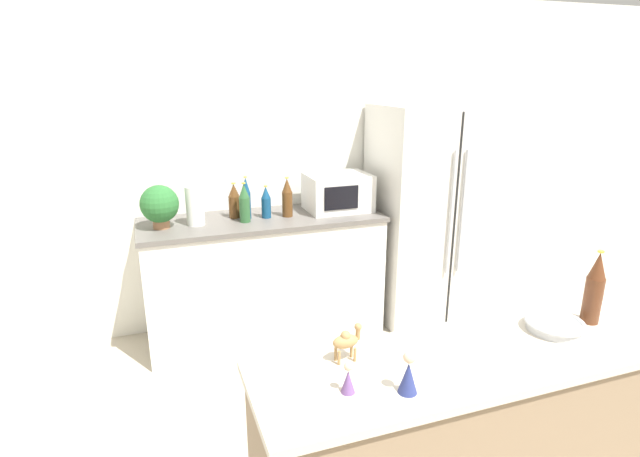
{
  "coord_description": "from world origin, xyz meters",
  "views": [
    {
      "loc": [
        -1.14,
        -1.07,
        1.95
      ],
      "look_at": [
        -0.29,
        1.36,
        1.15
      ],
      "focal_mm": 28.0,
      "sensor_mm": 36.0,
      "label": 1
    }
  ],
  "objects_px": {
    "wine_bottle": "(594,288)",
    "wise_man_figurine_crimson": "(348,379)",
    "refrigerator": "(431,212)",
    "paper_towel_roll": "(195,206)",
    "potted_plant": "(160,205)",
    "camel_figurine": "(347,340)",
    "back_bottle_1": "(287,198)",
    "wise_man_figurine_blue": "(408,375)",
    "fruit_bowl": "(555,325)",
    "back_bottle_2": "(266,202)",
    "back_bottle_4": "(234,201)",
    "back_bottle_0": "(244,203)",
    "back_bottle_3": "(246,199)",
    "microwave": "(338,192)"
  },
  "relations": [
    {
      "from": "camel_figurine",
      "to": "wise_man_figurine_crimson",
      "type": "height_order",
      "value": "camel_figurine"
    },
    {
      "from": "wise_man_figurine_crimson",
      "to": "potted_plant",
      "type": "bearing_deg",
      "value": 103.62
    },
    {
      "from": "camel_figurine",
      "to": "back_bottle_4",
      "type": "bearing_deg",
      "value": 91.67
    },
    {
      "from": "paper_towel_roll",
      "to": "back_bottle_4",
      "type": "xyz_separation_m",
      "value": [
        0.29,
        0.1,
        -0.01
      ]
    },
    {
      "from": "refrigerator",
      "to": "paper_towel_roll",
      "type": "relative_size",
      "value": 6.27
    },
    {
      "from": "back_bottle_0",
      "to": "back_bottle_4",
      "type": "xyz_separation_m",
      "value": [
        -0.05,
        0.14,
        -0.01
      ]
    },
    {
      "from": "microwave",
      "to": "back_bottle_4",
      "type": "distance_m",
      "value": 0.79
    },
    {
      "from": "refrigerator",
      "to": "wise_man_figurine_crimson",
      "type": "xyz_separation_m",
      "value": [
        -1.6,
        -2.09,
        0.11
      ]
    },
    {
      "from": "back_bottle_4",
      "to": "fruit_bowl",
      "type": "relative_size",
      "value": 1.08
    },
    {
      "from": "back_bottle_0",
      "to": "back_bottle_3",
      "type": "height_order",
      "value": "back_bottle_3"
    },
    {
      "from": "paper_towel_roll",
      "to": "camel_figurine",
      "type": "distance_m",
      "value": 1.96
    },
    {
      "from": "refrigerator",
      "to": "wise_man_figurine_blue",
      "type": "bearing_deg",
      "value": -123.16
    },
    {
      "from": "back_bottle_1",
      "to": "wise_man_figurine_blue",
      "type": "bearing_deg",
      "value": -95.11
    },
    {
      "from": "refrigerator",
      "to": "fruit_bowl",
      "type": "relative_size",
      "value": 7.17
    },
    {
      "from": "potted_plant",
      "to": "back_bottle_1",
      "type": "relative_size",
      "value": 1.01
    },
    {
      "from": "back_bottle_2",
      "to": "wine_bottle",
      "type": "height_order",
      "value": "wine_bottle"
    },
    {
      "from": "refrigerator",
      "to": "back_bottle_3",
      "type": "bearing_deg",
      "value": 177.61
    },
    {
      "from": "microwave",
      "to": "camel_figurine",
      "type": "xyz_separation_m",
      "value": [
        -0.73,
        -1.97,
        -0.07
      ]
    },
    {
      "from": "potted_plant",
      "to": "camel_figurine",
      "type": "distance_m",
      "value": 2.01
    },
    {
      "from": "fruit_bowl",
      "to": "potted_plant",
      "type": "bearing_deg",
      "value": 126.65
    },
    {
      "from": "back_bottle_4",
      "to": "back_bottle_3",
      "type": "bearing_deg",
      "value": -35.26
    },
    {
      "from": "refrigerator",
      "to": "potted_plant",
      "type": "distance_m",
      "value": 2.12
    },
    {
      "from": "fruit_bowl",
      "to": "wise_man_figurine_blue",
      "type": "distance_m",
      "value": 0.81
    },
    {
      "from": "potted_plant",
      "to": "wise_man_figurine_blue",
      "type": "bearing_deg",
      "value": -72.17
    },
    {
      "from": "back_bottle_0",
      "to": "camel_figurine",
      "type": "height_order",
      "value": "back_bottle_0"
    },
    {
      "from": "back_bottle_3",
      "to": "wise_man_figurine_crimson",
      "type": "bearing_deg",
      "value": -92.35
    },
    {
      "from": "wise_man_figurine_blue",
      "to": "wise_man_figurine_crimson",
      "type": "distance_m",
      "value": 0.2
    },
    {
      "from": "refrigerator",
      "to": "back_bottle_1",
      "type": "distance_m",
      "value": 1.23
    },
    {
      "from": "back_bottle_0",
      "to": "back_bottle_2",
      "type": "xyz_separation_m",
      "value": [
        0.17,
        0.06,
        -0.02
      ]
    },
    {
      "from": "camel_figurine",
      "to": "microwave",
      "type": "bearing_deg",
      "value": 69.65
    },
    {
      "from": "wine_bottle",
      "to": "wise_man_figurine_crimson",
      "type": "xyz_separation_m",
      "value": [
        -1.18,
        -0.12,
        -0.11
      ]
    },
    {
      "from": "refrigerator",
      "to": "paper_towel_roll",
      "type": "bearing_deg",
      "value": 179.3
    },
    {
      "from": "fruit_bowl",
      "to": "back_bottle_1",
      "type": "bearing_deg",
      "value": 106.54
    },
    {
      "from": "refrigerator",
      "to": "microwave",
      "type": "relative_size",
      "value": 3.6
    },
    {
      "from": "camel_figurine",
      "to": "back_bottle_1",
      "type": "bearing_deg",
      "value": 80.73
    },
    {
      "from": "back_bottle_4",
      "to": "back_bottle_1",
      "type": "bearing_deg",
      "value": -14.5
    },
    {
      "from": "potted_plant",
      "to": "back_bottle_1",
      "type": "distance_m",
      "value": 0.89
    },
    {
      "from": "potted_plant",
      "to": "paper_towel_roll",
      "type": "xyz_separation_m",
      "value": [
        0.23,
        0.0,
        -0.02
      ]
    },
    {
      "from": "potted_plant",
      "to": "back_bottle_2",
      "type": "bearing_deg",
      "value": 1.31
    },
    {
      "from": "microwave",
      "to": "fruit_bowl",
      "type": "distance_m",
      "value": 2.06
    },
    {
      "from": "camel_figurine",
      "to": "paper_towel_roll",
      "type": "bearing_deg",
      "value": 100.23
    },
    {
      "from": "back_bottle_1",
      "to": "fruit_bowl",
      "type": "bearing_deg",
      "value": -73.46
    },
    {
      "from": "fruit_bowl",
      "to": "wise_man_figurine_crimson",
      "type": "height_order",
      "value": "wise_man_figurine_crimson"
    },
    {
      "from": "back_bottle_0",
      "to": "fruit_bowl",
      "type": "xyz_separation_m",
      "value": [
        0.92,
        -1.96,
        -0.13
      ]
    },
    {
      "from": "potted_plant",
      "to": "back_bottle_4",
      "type": "distance_m",
      "value": 0.53
    },
    {
      "from": "back_bottle_0",
      "to": "back_bottle_4",
      "type": "height_order",
      "value": "back_bottle_0"
    },
    {
      "from": "back_bottle_1",
      "to": "wine_bottle",
      "type": "height_order",
      "value": "wine_bottle"
    },
    {
      "from": "potted_plant",
      "to": "wise_man_figurine_blue",
      "type": "relative_size",
      "value": 1.92
    },
    {
      "from": "paper_towel_roll",
      "to": "back_bottle_3",
      "type": "bearing_deg",
      "value": 6.23
    },
    {
      "from": "back_bottle_3",
      "to": "potted_plant",
      "type": "bearing_deg",
      "value": -176.13
    }
  ]
}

